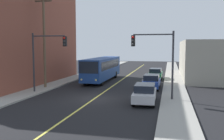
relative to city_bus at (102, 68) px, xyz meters
name	(u,v)px	position (x,y,z in m)	size (l,w,h in m)	color
ground_plane	(95,99)	(2.50, -11.82, -1.82)	(120.00, 120.00, 0.00)	black
sidewalk_left	(66,81)	(-4.75, -1.82, -1.74)	(2.50, 90.00, 0.15)	gray
sidewalk_right	(174,84)	(9.75, -1.82, -1.74)	(2.50, 90.00, 0.15)	gray
lane_stripe_center	(124,78)	(2.50, 3.18, -1.81)	(0.16, 60.00, 0.01)	#D8CC4C
building_left_brick	(12,33)	(-11.00, -4.46, 4.71)	(10.00, 20.14, 13.05)	brown
building_right_warehouse	(223,60)	(16.99, 6.82, 1.00)	(12.00, 18.78, 5.64)	gray
city_bus	(102,68)	(0.00, 0.00, 0.00)	(2.60, 12.17, 3.20)	navy
parked_car_silver	(145,93)	(7.18, -12.58, -0.98)	(1.90, 4.44, 1.62)	#B7B7BC
parked_car_blue	(152,81)	(7.22, -5.17, -0.98)	(1.87, 4.42, 1.62)	navy
parked_car_green	(156,74)	(7.21, 3.07, -0.98)	(1.89, 4.44, 1.62)	#196038
utility_pole_near	(44,33)	(-4.71, -7.63, 4.45)	(2.40, 0.28, 11.20)	brown
traffic_signal_left_corner	(47,51)	(-2.91, -10.48, 2.49)	(3.75, 0.48, 6.00)	#2D2D33
traffic_signal_right_corner	(155,52)	(7.91, -11.18, 2.49)	(3.75, 0.48, 6.00)	#2D2D33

